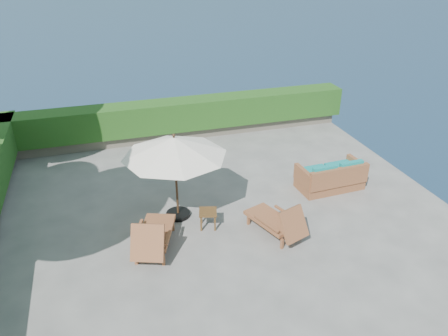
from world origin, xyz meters
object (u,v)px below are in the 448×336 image
object	(u,v)px
lounge_left	(153,236)
side_table	(208,214)
patio_umbrella	(174,147)
lounge_right	(278,221)
wicker_loveseat	(331,178)

from	to	relation	value
lounge_left	side_table	bearing A→B (deg)	41.47
patio_umbrella	lounge_right	xyz separation A→B (m)	(2.09, -1.48, -1.53)
lounge_right	wicker_loveseat	world-z (taller)	lounge_right
patio_umbrella	wicker_loveseat	bearing A→B (deg)	1.59
patio_umbrella	side_table	size ratio (longest dim) A/B	5.03
side_table	lounge_right	bearing A→B (deg)	-28.23
patio_umbrella	wicker_loveseat	distance (m)	4.65
lounge_right	wicker_loveseat	size ratio (longest dim) A/B	0.92
lounge_left	lounge_right	bearing A→B (deg)	15.14
patio_umbrella	wicker_loveseat	xyz separation A→B (m)	(4.38, 0.12, -1.56)
lounge_left	lounge_right	size ratio (longest dim) A/B	1.07
side_table	wicker_loveseat	size ratio (longest dim) A/B	0.28
lounge_right	side_table	bearing A→B (deg)	131.93
lounge_left	lounge_right	xyz separation A→B (m)	(2.88, -0.25, -0.03)
patio_umbrella	side_table	distance (m)	1.79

